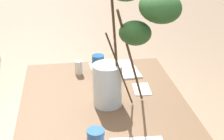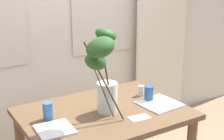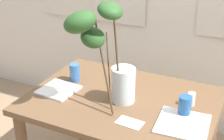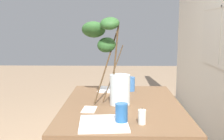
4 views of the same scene
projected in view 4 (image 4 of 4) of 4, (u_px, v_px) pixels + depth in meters
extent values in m
cube|color=white|center=(223.00, 6.00, 2.53)|extent=(0.98, 0.01, 1.14)
cube|color=silver|center=(222.00, 6.00, 2.53)|extent=(1.05, 0.01, 1.21)
cube|color=silver|center=(222.00, 6.00, 2.53)|extent=(0.02, 0.01, 1.14)
cube|color=silver|center=(222.00, 6.00, 2.53)|extent=(0.98, 0.01, 0.02)
cube|color=brown|center=(122.00, 106.00, 1.94)|extent=(1.18, 0.86, 0.04)
cylinder|color=brown|center=(83.00, 127.00, 2.53)|extent=(0.07, 0.07, 0.71)
cylinder|color=brown|center=(160.00, 128.00, 2.51)|extent=(0.07, 0.07, 0.71)
cylinder|color=silver|center=(120.00, 90.00, 1.91)|extent=(0.15, 0.15, 0.22)
cylinder|color=silver|center=(120.00, 99.00, 1.92)|extent=(0.13, 0.13, 0.07)
cylinder|color=#47331E|center=(113.00, 73.00, 1.96)|extent=(0.11, 0.16, 0.42)
ellipsoid|color=#285123|center=(107.00, 45.00, 2.00)|extent=(0.22, 0.21, 0.17)
cylinder|color=#47331E|center=(106.00, 65.00, 1.96)|extent=(0.22, 0.18, 0.53)
ellipsoid|color=#285123|center=(94.00, 30.00, 2.00)|extent=(0.28, 0.25, 0.20)
cylinder|color=#47331E|center=(115.00, 64.00, 1.90)|extent=(0.09, 0.07, 0.58)
ellipsoid|color=#285123|center=(110.00, 23.00, 1.88)|extent=(0.21, 0.20, 0.14)
cylinder|color=#386BAD|center=(131.00, 84.00, 2.32)|extent=(0.07, 0.07, 0.12)
cylinder|color=#235693|center=(121.00, 113.00, 1.54)|extent=(0.07, 0.07, 0.12)
cube|color=white|center=(111.00, 89.00, 2.35)|extent=(0.24, 0.24, 0.01)
cube|color=white|center=(104.00, 123.00, 1.53)|extent=(0.30, 0.30, 0.01)
cube|color=silver|center=(89.00, 109.00, 1.80)|extent=(0.15, 0.10, 0.00)
cylinder|color=silver|center=(142.00, 117.00, 1.53)|extent=(0.05, 0.05, 0.08)
cylinder|color=black|center=(142.00, 109.00, 1.52)|extent=(0.00, 0.00, 0.01)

